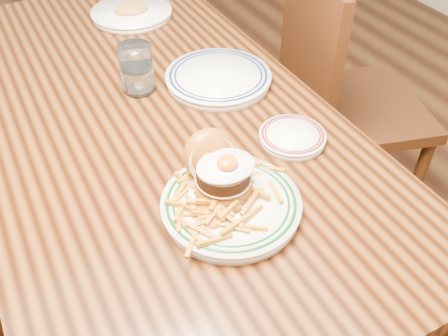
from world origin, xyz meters
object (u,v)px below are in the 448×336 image
chair_right (338,98)px  side_plate (292,137)px  main_plate (227,192)px  table (147,135)px

chair_right → side_plate: chair_right is taller
chair_right → main_plate: (-0.68, -0.46, 0.27)m
table → side_plate: side_plate is taller
side_plate → chair_right: bearing=58.4°
chair_right → side_plate: (-0.45, -0.35, 0.25)m
chair_right → side_plate: size_ratio=5.85×
table → chair_right: size_ratio=1.66×
table → main_plate: main_plate is taller
table → side_plate: (0.26, -0.29, 0.10)m
table → main_plate: size_ratio=5.56×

